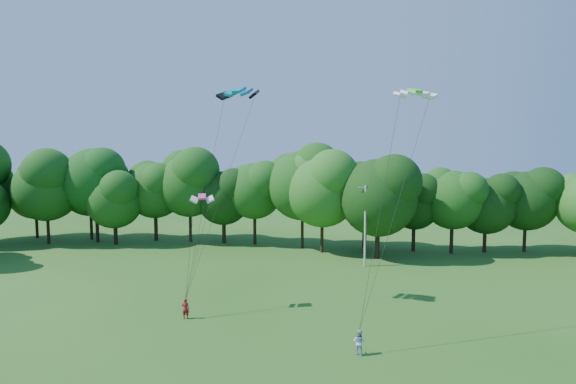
# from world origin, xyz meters

# --- Properties ---
(utility_pole) EXTENTS (1.76, 0.34, 8.85)m
(utility_pole) POSITION_xyz_m (6.45, 28.17, 4.53)
(utility_pole) COLOR #B0B0A7
(utility_pole) RESTS_ON ground
(kite_flyer_left) EXTENTS (0.59, 0.41, 1.53)m
(kite_flyer_left) POSITION_xyz_m (-7.07, 10.46, 0.77)
(kite_flyer_left) COLOR maroon
(kite_flyer_left) RESTS_ON ground
(kite_flyer_right) EXTENTS (0.93, 0.85, 1.55)m
(kite_flyer_right) POSITION_xyz_m (5.63, 6.35, 0.78)
(kite_flyer_right) COLOR #A8C1E9
(kite_flyer_right) RESTS_ON ground
(kite_teal) EXTENTS (3.41, 1.98, 0.70)m
(kite_teal) POSITION_xyz_m (-3.78, 14.17, 17.21)
(kite_teal) COLOR #057D9C
(kite_teal) RESTS_ON ground
(kite_green) EXTENTS (2.91, 2.09, 0.47)m
(kite_green) POSITION_xyz_m (9.07, 10.17, 16.36)
(kite_green) COLOR #3EEA23
(kite_green) RESTS_ON ground
(kite_pink) EXTENTS (1.98, 1.38, 0.42)m
(kite_pink) POSITION_xyz_m (-6.41, 12.62, 8.94)
(kite_pink) COLOR #DB3D8C
(kite_pink) RESTS_ON ground
(tree_back_west) EXTENTS (9.94, 9.94, 14.46)m
(tree_back_west) POSITION_xyz_m (-29.83, 36.22, 9.03)
(tree_back_west) COLOR #352615
(tree_back_west) RESTS_ON ground
(tree_back_center) EXTENTS (9.91, 9.91, 14.42)m
(tree_back_center) POSITION_xyz_m (7.97, 32.11, 9.00)
(tree_back_center) COLOR #312013
(tree_back_center) RESTS_ON ground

